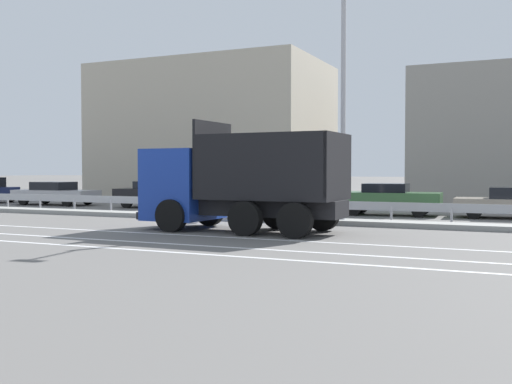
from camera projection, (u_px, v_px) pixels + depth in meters
The scene contains 15 objects.
ground_plane at pixel (189, 225), 21.31m from camera, with size 320.00×320.00×0.00m, color #605E5B.
lane_strip_0 at pixel (218, 237), 17.59m from camera, with size 51.78×0.16×0.01m, color silver.
lane_strip_1 at pixel (182, 244), 15.77m from camera, with size 51.78×0.16×0.01m, color silver.
lane_strip_2 at pixel (153, 251), 14.52m from camera, with size 51.78×0.16×0.01m, color silver.
median_island at pixel (222, 218), 23.62m from camera, with size 28.48×1.10×0.18m, color gray.
median_guardrail at pixel (236, 204), 24.73m from camera, with size 51.78×0.09×0.78m.
dump_truck at pixel (220, 189), 19.57m from camera, with size 6.67×2.86×3.55m.
median_road_sign at pixel (230, 191), 23.44m from camera, with size 0.73×0.16×2.18m.
street_lamp_1 at pixel (343, 92), 21.38m from camera, with size 0.72×2.14×8.56m.
parked_car_1 at pixel (55, 193), 33.62m from camera, with size 4.93×2.12×1.30m.
parked_car_2 at pixel (158, 194), 31.05m from camera, with size 4.57×2.08×1.39m.
parked_car_3 at pixel (258, 196), 28.75m from camera, with size 4.75×2.05×1.39m.
parked_car_4 at pixel (388, 199), 25.98m from camera, with size 4.47×2.06×1.38m.
parked_car_5 at pixel (510, 202), 24.23m from camera, with size 4.30×2.09×1.27m.
background_building_0 at pixel (213, 132), 43.87m from camera, with size 16.03×9.78×9.55m, color #B7AD99.
Camera 1 is at (10.96, -18.36, 1.96)m, focal length 42.00 mm.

